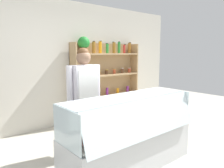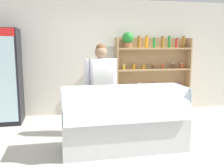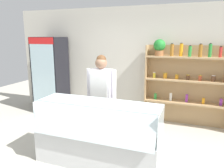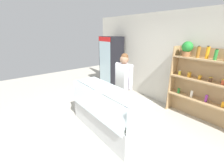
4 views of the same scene
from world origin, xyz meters
name	(u,v)px [view 4 (image 4 of 4)]	position (x,y,z in m)	size (l,w,h in m)	color
ground_plane	(109,131)	(0.00, 0.00, 0.00)	(12.00, 12.00, 0.00)	#B7B2A3
back_wall	(172,61)	(0.00, 2.31, 1.35)	(6.80, 0.10, 2.70)	beige
drinks_fridge	(111,63)	(-2.29, 1.86, 0.99)	(0.76, 0.64, 1.99)	black
shelving_unit	(208,80)	(1.07, 2.12, 1.09)	(1.87, 0.29, 1.94)	tan
deli_display_case	(106,117)	(-0.11, 0.02, 0.31)	(1.95, 0.71, 1.01)	silver
shop_clerk	(124,80)	(-0.36, 0.75, 0.99)	(0.59, 0.25, 1.67)	#383D51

